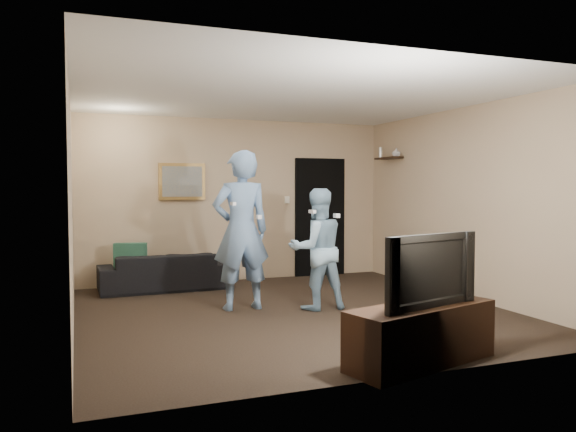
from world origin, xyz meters
name	(u,v)px	position (x,y,z in m)	size (l,w,h in m)	color
ground	(293,311)	(0.00, 0.00, 0.00)	(5.00, 5.00, 0.00)	black
ceiling	(294,96)	(0.00, 0.00, 2.60)	(5.00, 5.00, 0.04)	silver
wall_back	(238,200)	(0.00, 2.50, 1.30)	(5.00, 0.04, 2.60)	tan
wall_front	(408,214)	(0.00, -2.50, 1.30)	(5.00, 0.04, 2.60)	tan
wall_left	(71,208)	(-2.50, 0.00, 1.30)	(0.04, 5.00, 2.60)	tan
wall_right	(464,203)	(2.50, 0.00, 1.30)	(0.04, 5.00, 2.60)	tan
sofa	(164,271)	(-1.25, 2.03, 0.27)	(1.86, 0.73, 0.54)	black
throw_pillow	(130,259)	(-1.73, 2.03, 0.48)	(0.46, 0.15, 0.46)	#164333
painting_frame	(182,181)	(-0.90, 2.48, 1.60)	(0.72, 0.05, 0.57)	olive
painting_canvas	(182,181)	(-0.90, 2.45, 1.60)	(0.62, 0.01, 0.47)	slate
doorway	(320,217)	(1.45, 2.47, 1.00)	(0.90, 0.06, 2.00)	black
light_switch	(287,200)	(0.85, 2.48, 1.30)	(0.08, 0.02, 0.12)	silver
wall_shelf	(389,158)	(2.39, 1.80, 1.99)	(0.20, 0.60, 0.03)	black
shelf_vase	(396,152)	(2.39, 1.57, 2.07)	(0.13, 0.13, 0.14)	#B2B2B7
shelf_figurine	(381,153)	(2.39, 2.07, 2.09)	(0.06, 0.06, 0.18)	silver
tv_console	(421,335)	(0.30, -2.26, 0.25)	(1.43, 0.46, 0.51)	black
television	(422,269)	(0.30, -2.26, 0.82)	(1.07, 0.14, 0.62)	black
wii_player_left	(241,230)	(-0.55, 0.36, 0.98)	(0.72, 0.53, 1.96)	#698CB7
wii_player_right	(317,249)	(0.33, 0.04, 0.75)	(0.74, 0.58, 1.50)	#8EB5CF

